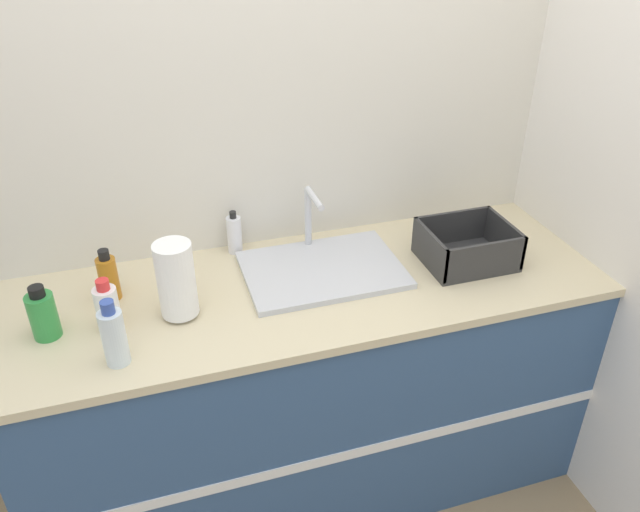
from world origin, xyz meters
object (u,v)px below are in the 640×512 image
object	(u,v)px
bottle_amber	(108,277)
dish_rack	(466,249)
bottle_green	(43,315)
paper_towel_roll	(176,280)
bottle_white_spray	(108,308)
soap_dispenser	(234,234)
bottle_clear	(114,336)
sink	(322,267)

from	to	relation	value
bottle_amber	dish_rack	bearing A→B (deg)	-6.61
dish_rack	bottle_green	distance (m)	1.35
paper_towel_roll	bottle_amber	bearing A→B (deg)	141.40
bottle_white_spray	soap_dispenser	bearing A→B (deg)	37.59
bottle_clear	sink	bearing A→B (deg)	22.17
paper_towel_roll	bottle_green	bearing A→B (deg)	177.89
paper_towel_roll	bottle_white_spray	distance (m)	0.21
bottle_green	sink	bearing A→B (deg)	6.09
bottle_clear	bottle_white_spray	distance (m)	0.16
dish_rack	bottle_green	xyz separation A→B (m)	(-1.35, -0.01, 0.03)
soap_dispenser	paper_towel_roll	bearing A→B (deg)	-125.49
paper_towel_roll	bottle_white_spray	world-z (taller)	paper_towel_roll
paper_towel_roll	soap_dispenser	distance (m)	0.40
bottle_amber	bottle_white_spray	distance (m)	0.17
sink	bottle_white_spray	size ratio (longest dim) A/B	3.05
bottle_white_spray	bottle_amber	bearing A→B (deg)	87.97
dish_rack	sink	bearing A→B (deg)	170.23
bottle_amber	bottle_green	bearing A→B (deg)	-141.89
sink	bottle_green	size ratio (longest dim) A/B	3.11
bottle_amber	bottle_clear	distance (m)	0.32
sink	bottle_white_spray	xyz separation A→B (m)	(-0.68, -0.12, 0.06)
sink	paper_towel_roll	distance (m)	0.51
sink	bottle_green	bearing A→B (deg)	-173.91
bottle_amber	soap_dispenser	distance (m)	0.46
bottle_clear	bottle_green	distance (m)	0.26
bottle_clear	bottle_green	size ratio (longest dim) A/B	1.20
sink	dish_rack	distance (m)	0.50
bottle_amber	bottle_clear	xyz separation A→B (m)	(0.01, -0.32, 0.01)
paper_towel_roll	dish_rack	bearing A→B (deg)	1.23
bottle_amber	bottle_clear	size ratio (longest dim) A/B	0.86
bottle_green	bottle_clear	bearing A→B (deg)	-43.48
bottle_white_spray	soap_dispenser	size ratio (longest dim) A/B	1.08
paper_towel_roll	bottle_clear	world-z (taller)	paper_towel_roll
dish_rack	bottle_green	size ratio (longest dim) A/B	1.76
sink	paper_towel_roll	bearing A→B (deg)	-167.63
paper_towel_roll	bottle_green	distance (m)	0.38
paper_towel_roll	soap_dispenser	size ratio (longest dim) A/B	1.55
bottle_white_spray	soap_dispenser	xyz separation A→B (m)	(0.43, 0.33, -0.01)
sink	soap_dispenser	size ratio (longest dim) A/B	3.30
soap_dispenser	bottle_clear	bearing A→B (deg)	-130.45
bottle_amber	soap_dispenser	bearing A→B (deg)	21.21
bottle_amber	bottle_green	distance (m)	0.23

